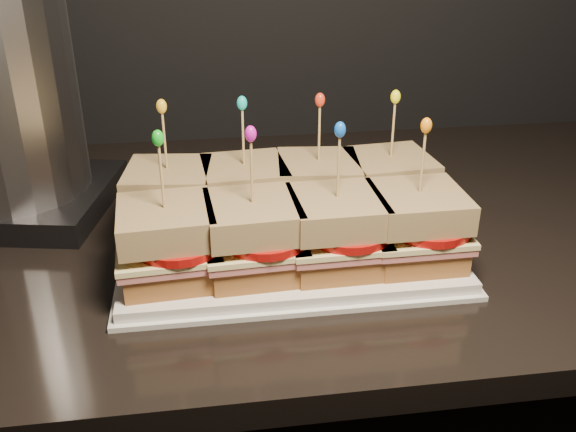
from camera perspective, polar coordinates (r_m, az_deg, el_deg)
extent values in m
cube|color=black|center=(0.94, 16.47, 0.02)|extent=(2.21, 0.69, 0.03)
cube|color=white|center=(0.76, 0.00, -3.10)|extent=(0.38, 0.24, 0.02)
cube|color=white|center=(0.77, 0.00, -3.49)|extent=(0.39, 0.25, 0.01)
cube|color=brown|center=(0.80, -10.29, -0.44)|extent=(0.11, 0.11, 0.03)
cube|color=#CB6462|center=(0.79, -10.39, 0.68)|extent=(0.12, 0.11, 0.01)
cube|color=#FFEE9E|center=(0.79, -10.43, 1.14)|extent=(0.12, 0.12, 0.01)
cylinder|color=#AD0F0C|center=(0.78, -9.60, 1.51)|extent=(0.10, 0.10, 0.01)
cube|color=#4F2E0E|center=(0.77, -10.60, 3.05)|extent=(0.11, 0.11, 0.03)
cylinder|color=tan|center=(0.76, -10.89, 6.29)|extent=(0.00, 0.00, 0.09)
ellipsoid|color=yellow|center=(0.74, -11.18, 9.55)|extent=(0.01, 0.01, 0.02)
cube|color=brown|center=(0.80, -3.78, -0.03)|extent=(0.10, 0.10, 0.03)
cube|color=#CB6462|center=(0.79, -3.82, 1.09)|extent=(0.11, 0.11, 0.01)
cube|color=#FFEE9E|center=(0.79, -3.83, 1.55)|extent=(0.11, 0.11, 0.01)
cylinder|color=#AD0F0C|center=(0.78, -2.93, 1.93)|extent=(0.10, 0.10, 0.01)
cube|color=#4F2E0E|center=(0.77, -3.90, 3.47)|extent=(0.10, 0.10, 0.03)
cylinder|color=tan|center=(0.76, -4.00, 6.72)|extent=(0.00, 0.00, 0.09)
ellipsoid|color=#13C6B9|center=(0.74, -4.11, 9.99)|extent=(0.01, 0.01, 0.02)
cube|color=brown|center=(0.81, 2.63, 0.37)|extent=(0.10, 0.10, 0.03)
cube|color=#CB6462|center=(0.80, 2.66, 1.49)|extent=(0.11, 0.11, 0.01)
cube|color=#FFEE9E|center=(0.80, 2.67, 1.94)|extent=(0.12, 0.11, 0.01)
cylinder|color=#AD0F0C|center=(0.79, 3.62, 2.31)|extent=(0.10, 0.10, 0.01)
cube|color=#4F2E0E|center=(0.79, 2.71, 3.84)|extent=(0.11, 0.11, 0.03)
cylinder|color=tan|center=(0.77, 2.79, 7.05)|extent=(0.00, 0.00, 0.09)
ellipsoid|color=red|center=(0.76, 2.86, 10.27)|extent=(0.01, 0.01, 0.02)
cube|color=brown|center=(0.83, 8.81, 0.76)|extent=(0.10, 0.10, 0.03)
cube|color=#CB6462|center=(0.82, 8.89, 1.85)|extent=(0.11, 0.11, 0.01)
cube|color=#FFEE9E|center=(0.82, 8.92, 2.29)|extent=(0.12, 0.11, 0.01)
cylinder|color=#AD0F0C|center=(0.81, 9.89, 2.65)|extent=(0.10, 0.10, 0.01)
cube|color=#4F2E0E|center=(0.81, 9.06, 4.15)|extent=(0.11, 0.11, 0.03)
cylinder|color=tan|center=(0.79, 9.30, 7.27)|extent=(0.00, 0.00, 0.09)
ellipsoid|color=#FBF618|center=(0.78, 9.54, 10.41)|extent=(0.01, 0.01, 0.02)
cube|color=brown|center=(0.70, -10.45, -4.39)|extent=(0.10, 0.10, 0.03)
cube|color=#CB6462|center=(0.69, -10.57, -3.16)|extent=(0.11, 0.11, 0.01)
cube|color=#FFEE9E|center=(0.69, -10.61, -2.65)|extent=(0.11, 0.11, 0.01)
cylinder|color=#AD0F0C|center=(0.68, -9.67, -2.28)|extent=(0.10, 0.10, 0.01)
cube|color=#4F2E0E|center=(0.68, -10.81, -0.53)|extent=(0.10, 0.10, 0.03)
cylinder|color=tan|center=(0.66, -11.15, 3.10)|extent=(0.00, 0.00, 0.09)
ellipsoid|color=green|center=(0.64, -11.49, 6.80)|extent=(0.01, 0.01, 0.02)
cube|color=brown|center=(0.70, -3.04, -3.92)|extent=(0.10, 0.10, 0.03)
cube|color=#CB6462|center=(0.69, -3.07, -2.68)|extent=(0.11, 0.11, 0.01)
cube|color=#FFEE9E|center=(0.69, -3.09, -2.17)|extent=(0.11, 0.11, 0.01)
cylinder|color=#AD0F0C|center=(0.68, -2.05, -1.79)|extent=(0.10, 0.10, 0.01)
cube|color=#4F2E0E|center=(0.68, -3.14, -0.05)|extent=(0.10, 0.10, 0.03)
cylinder|color=tan|center=(0.66, -3.24, 3.60)|extent=(0.00, 0.00, 0.09)
ellipsoid|color=#D114B0|center=(0.64, -3.34, 7.31)|extent=(0.01, 0.01, 0.02)
cube|color=brown|center=(0.71, 4.23, -3.39)|extent=(0.10, 0.10, 0.03)
cube|color=#CB6462|center=(0.71, 4.28, -2.17)|extent=(0.11, 0.10, 0.01)
cube|color=#FFEE9E|center=(0.70, 4.30, -1.67)|extent=(0.11, 0.11, 0.01)
cylinder|color=#AD0F0C|center=(0.70, 5.39, -1.28)|extent=(0.10, 0.10, 0.01)
cube|color=#4F2E0E|center=(0.69, 4.37, 0.43)|extent=(0.10, 0.10, 0.03)
cylinder|color=tan|center=(0.67, 4.51, 4.02)|extent=(0.00, 0.00, 0.09)
ellipsoid|color=blue|center=(0.65, 4.65, 7.67)|extent=(0.01, 0.01, 0.02)
cube|color=brown|center=(0.74, 11.14, -2.84)|extent=(0.10, 0.10, 0.03)
cube|color=#CB6462|center=(0.73, 11.26, -1.65)|extent=(0.11, 0.10, 0.01)
cube|color=#FFEE9E|center=(0.73, 11.31, -1.16)|extent=(0.11, 0.10, 0.01)
cylinder|color=#AD0F0C|center=(0.72, 12.41, -0.78)|extent=(0.10, 0.10, 0.01)
cube|color=#4F2E0E|center=(0.71, 11.51, 0.88)|extent=(0.10, 0.10, 0.03)
cylinder|color=tan|center=(0.69, 11.85, 4.35)|extent=(0.00, 0.00, 0.09)
ellipsoid|color=orange|center=(0.68, 12.19, 7.87)|extent=(0.01, 0.01, 0.02)
cube|color=#262628|center=(0.96, -23.35, 1.49)|extent=(0.30, 0.27, 0.03)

